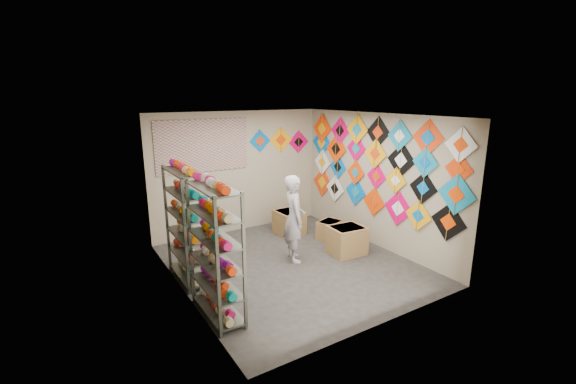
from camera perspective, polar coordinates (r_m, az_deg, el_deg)
ground at (r=7.23m, az=0.59°, el=-10.64°), size 4.50×4.50×0.00m
room_walls at (r=6.71m, az=0.62°, el=2.21°), size 4.50×4.50×4.50m
shelf_rack_front at (r=5.42m, az=-10.68°, el=-8.76°), size 0.40×1.10×1.90m
shelf_rack_back at (r=6.58m, az=-14.83°, el=-4.82°), size 0.40×1.10×1.90m
string_spools at (r=5.96m, az=-13.01°, el=-5.75°), size 0.12×2.36×0.12m
kite_wall_display at (r=7.96m, az=12.56°, el=3.77°), size 0.06×4.40×2.08m
back_wall_kites at (r=9.10m, az=-1.07°, el=7.58°), size 1.60×0.02×0.66m
poster at (r=8.29m, az=-12.49°, el=6.69°), size 2.00×0.01×1.10m
shopkeeper at (r=7.13m, az=0.89°, el=-3.94°), size 0.83×0.75×1.64m
carton_a at (r=7.67m, az=8.68°, el=-7.08°), size 0.70×0.60×0.55m
carton_b at (r=8.38m, az=6.21°, el=-5.64°), size 0.61×0.55×0.41m
carton_c at (r=8.64m, az=0.17°, el=-4.51°), size 0.56×0.62×0.53m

